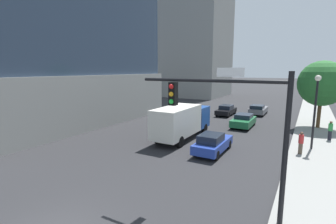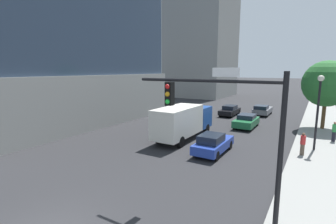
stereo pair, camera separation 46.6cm
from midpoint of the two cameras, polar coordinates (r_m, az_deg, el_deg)
sidewalk at (r=25.63m, az=30.62°, el=-5.39°), size 4.06×120.00×0.15m
construction_building at (r=61.53m, az=6.54°, el=20.59°), size 18.17×15.70×40.71m
traffic_light_pole at (r=10.40m, az=12.49°, el=-0.38°), size 6.37×0.48×6.04m
street_lamp at (r=21.48m, az=30.11°, el=2.19°), size 0.44×0.44×5.58m
street_tree at (r=29.90m, az=31.29°, el=5.57°), size 4.62×4.62×6.90m
car_black at (r=34.84m, az=12.74°, el=0.41°), size 1.79×4.48×1.37m
car_green at (r=28.05m, az=16.35°, el=-1.90°), size 1.93×4.21×1.41m
car_blue at (r=18.89m, az=9.41°, el=-7.03°), size 1.78×4.35×1.51m
car_gray at (r=36.48m, az=19.52°, el=0.54°), size 1.93×4.41×1.42m
box_truck at (r=22.21m, az=2.57°, el=-1.90°), size 2.32×7.75×2.98m
pedestrian_red_shirt at (r=20.22m, az=27.44°, el=-6.23°), size 0.34×0.34×1.62m
pedestrian_green_shirt at (r=25.33m, az=32.58°, el=-3.55°), size 0.34×0.34×1.68m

